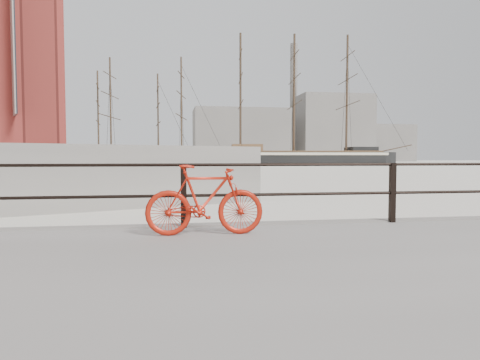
{
  "coord_description": "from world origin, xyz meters",
  "views": [
    {
      "loc": [
        -3.69,
        -6.84,
        1.44
      ],
      "look_at": [
        -2.34,
        1.5,
        1.0
      ],
      "focal_mm": 32.0,
      "sensor_mm": 36.0,
      "label": 1
    }
  ],
  "objects_px": {
    "barque_black": "(294,164)",
    "schooner_left": "(129,165)",
    "schooner_mid": "(147,165)",
    "bicycle": "(205,200)"
  },
  "relations": [
    {
      "from": "barque_black",
      "to": "schooner_left",
      "type": "xyz_separation_m",
      "value": [
        -36.3,
        -10.84,
        0.0
      ]
    },
    {
      "from": "schooner_mid",
      "to": "schooner_left",
      "type": "distance_m",
      "value": 3.93
    },
    {
      "from": "schooner_mid",
      "to": "schooner_left",
      "type": "bearing_deg",
      "value": -133.51
    },
    {
      "from": "schooner_mid",
      "to": "schooner_left",
      "type": "relative_size",
      "value": 1.27
    },
    {
      "from": "barque_black",
      "to": "schooner_left",
      "type": "relative_size",
      "value": 2.22
    },
    {
      "from": "barque_black",
      "to": "schooner_left",
      "type": "distance_m",
      "value": 37.88
    },
    {
      "from": "schooner_left",
      "to": "barque_black",
      "type": "bearing_deg",
      "value": 10.99
    },
    {
      "from": "barque_black",
      "to": "schooner_left",
      "type": "height_order",
      "value": "barque_black"
    },
    {
      "from": "bicycle",
      "to": "schooner_left",
      "type": "height_order",
      "value": "schooner_left"
    },
    {
      "from": "bicycle",
      "to": "schooner_left",
      "type": "xyz_separation_m",
      "value": [
        -8.55,
        79.61,
        -0.85
      ]
    }
  ]
}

